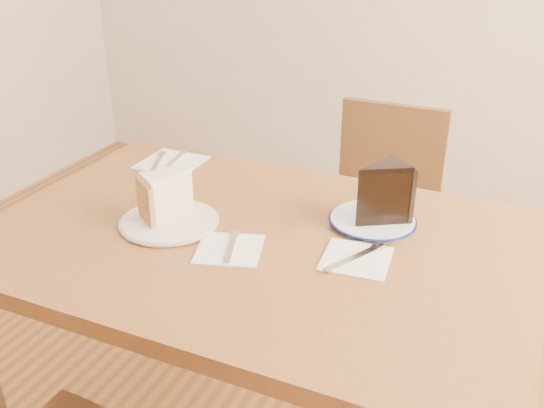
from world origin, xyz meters
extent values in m
cube|color=#4C2B14|center=(0.00, 0.00, 0.73)|extent=(1.20, 0.80, 0.04)
cylinder|color=#301E0E|center=(-0.54, 0.34, 0.35)|extent=(0.06, 0.06, 0.71)
cylinder|color=#301E0E|center=(0.54, 0.34, 0.35)|extent=(0.06, 0.06, 0.71)
cube|color=#382111|center=(0.11, 0.64, 0.44)|extent=(0.42, 0.42, 0.04)
cylinder|color=#382111|center=(0.29, 0.82, 0.21)|extent=(0.04, 0.04, 0.42)
cylinder|color=#382111|center=(-0.07, 0.82, 0.21)|extent=(0.04, 0.04, 0.42)
cylinder|color=#382111|center=(0.28, 0.46, 0.21)|extent=(0.04, 0.04, 0.42)
cylinder|color=#382111|center=(-0.07, 0.47, 0.21)|extent=(0.04, 0.04, 0.42)
cube|color=#382111|center=(0.11, 0.83, 0.65)|extent=(0.35, 0.04, 0.37)
cylinder|color=silver|center=(-0.20, -0.03, 0.76)|extent=(0.22, 0.22, 0.01)
cylinder|color=white|center=(0.22, 0.17, 0.76)|extent=(0.19, 0.19, 0.01)
cube|color=white|center=(-0.02, -0.08, 0.75)|extent=(0.17, 0.17, 0.00)
cube|color=white|center=(0.24, -0.01, 0.75)|extent=(0.15, 0.15, 0.00)
cube|color=white|center=(-0.40, 0.28, 0.75)|extent=(0.17, 0.17, 0.00)
cube|color=silver|center=(-0.02, -0.07, 0.76)|extent=(0.06, 0.14, 0.00)
cube|color=silver|center=(0.24, -0.01, 0.76)|extent=(0.09, 0.16, 0.00)
cube|color=white|center=(-0.40, 0.31, 0.76)|extent=(0.04, 0.14, 0.00)
cube|color=silver|center=(-0.43, 0.26, 0.76)|extent=(0.07, 0.15, 0.00)
camera|label=1|loc=(0.52, -1.06, 1.40)|focal=40.00mm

